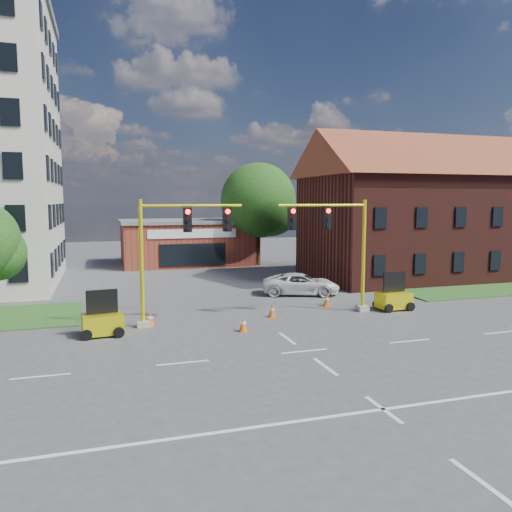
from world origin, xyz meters
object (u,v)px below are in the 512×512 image
at_px(trailer_east, 394,298).
at_px(pickup_white, 301,284).
at_px(signal_mast_west, 176,246).
at_px(signal_mast_east, 337,242).
at_px(trailer_west, 103,322).

xyz_separation_m(trailer_east, pickup_white, (-3.26, 5.79, 0.06)).
bearing_deg(signal_mast_west, signal_mast_east, 0.00).
bearing_deg(signal_mast_west, trailer_west, -163.38).
bearing_deg(pickup_white, signal_mast_east, -162.77).
relative_size(signal_mast_east, pickup_white, 1.23).
bearing_deg(trailer_west, trailer_east, -3.36).
distance_m(signal_mast_west, signal_mast_east, 8.71).
relative_size(signal_mast_west, signal_mast_east, 1.00).
bearing_deg(pickup_white, signal_mast_west, 141.69).
xyz_separation_m(signal_mast_east, trailer_east, (3.51, -0.20, -3.28)).
bearing_deg(trailer_west, signal_mast_east, -1.54).
bearing_deg(signal_mast_east, pickup_white, 87.48).
bearing_deg(signal_mast_east, signal_mast_west, 180.00).
bearing_deg(trailer_east, pickup_white, 117.38).
height_order(trailer_west, trailer_east, trailer_east).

